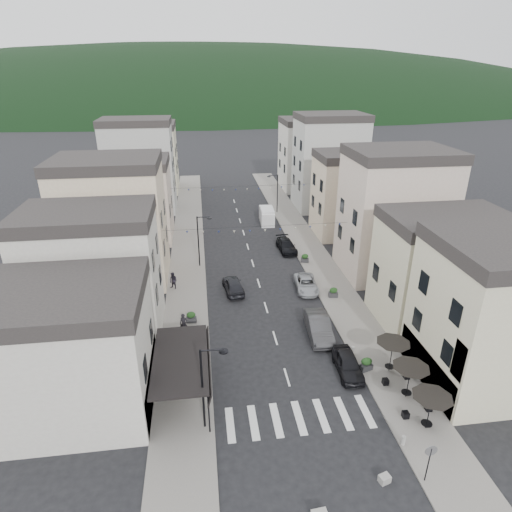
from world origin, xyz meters
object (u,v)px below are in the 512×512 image
at_px(parked_car_c, 306,284).
at_px(parked_car_d, 286,246).
at_px(parked_car_a, 348,364).
at_px(parked_car_e, 233,285).
at_px(pedestrian_b, 173,281).
at_px(pedestrian_a, 184,324).
at_px(delivery_van, 267,215).
at_px(parked_car_b, 319,327).

distance_m(parked_car_c, parked_car_d, 10.11).
relative_size(parked_car_a, parked_car_e, 0.98).
distance_m(parked_car_a, pedestrian_b, 19.95).
bearing_deg(pedestrian_a, parked_car_d, 58.93).
distance_m(parked_car_a, pedestrian_a, 13.85).
bearing_deg(parked_car_c, parked_car_e, -179.94).
xyz_separation_m(parked_car_d, delivery_van, (-0.79, 10.56, 0.43)).
relative_size(parked_car_e, pedestrian_a, 2.35).
xyz_separation_m(parked_car_a, pedestrian_b, (-13.40, 14.78, 0.29)).
bearing_deg(pedestrian_b, parked_car_d, 65.53).
bearing_deg(delivery_van, parked_car_b, -86.78).
xyz_separation_m(parked_car_a, parked_car_e, (-7.40, 13.50, 0.02)).
distance_m(parked_car_e, pedestrian_b, 6.14).
bearing_deg(delivery_van, parked_car_e, -104.74).
height_order(parked_car_a, pedestrian_b, pedestrian_b).
height_order(parked_car_d, delivery_van, delivery_van).
bearing_deg(pedestrian_a, parked_car_e, 60.64).
relative_size(pedestrian_a, pedestrian_b, 1.03).
bearing_deg(parked_car_b, pedestrian_b, 145.38).
distance_m(delivery_van, pedestrian_b, 22.68).
bearing_deg(pedestrian_a, pedestrian_b, 103.78).
distance_m(parked_car_c, parked_car_e, 7.42).
relative_size(parked_car_c, pedestrian_b, 2.56).
bearing_deg(parked_car_c, pedestrian_b, 176.43).
bearing_deg(parked_car_a, parked_car_c, 92.72).
height_order(parked_car_e, pedestrian_b, pedestrian_b).
height_order(delivery_van, pedestrian_a, delivery_van).
bearing_deg(parked_car_d, parked_car_c, -93.59).
bearing_deg(pedestrian_a, parked_car_b, -3.03).
bearing_deg(parked_car_c, delivery_van, 96.33).
distance_m(parked_car_c, pedestrian_a, 13.76).
distance_m(parked_car_b, pedestrian_b, 15.91).
relative_size(parked_car_d, delivery_van, 0.98).
relative_size(parked_car_a, parked_car_c, 0.92).
relative_size(delivery_van, pedestrian_a, 2.61).
bearing_deg(parked_car_a, parked_car_d, 92.76).
distance_m(parked_car_b, parked_car_c, 8.10).
bearing_deg(parked_car_b, parked_car_e, 130.82).
height_order(parked_car_d, pedestrian_a, pedestrian_a).
height_order(parked_car_a, parked_car_c, parked_car_a).
bearing_deg(parked_car_a, pedestrian_a, 154.30).
height_order(parked_car_b, parked_car_c, parked_car_b).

